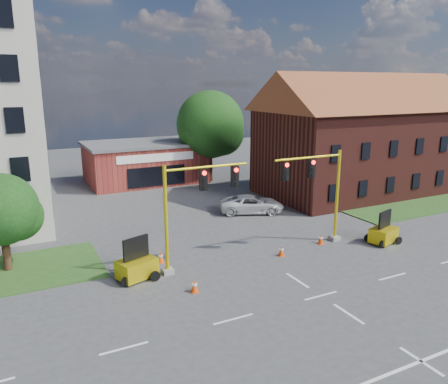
# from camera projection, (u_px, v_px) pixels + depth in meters

# --- Properties ---
(ground) EXTENTS (120.00, 120.00, 0.00)m
(ground) POSITION_uv_depth(u_px,v_px,m) (321.00, 296.00, 21.99)
(ground) COLOR #424245
(ground) RESTS_ON ground
(grass_verge_ne) EXTENTS (14.00, 4.00, 0.08)m
(grass_verge_ne) POSITION_uv_depth(u_px,v_px,m) (419.00, 207.00, 37.66)
(grass_verge_ne) COLOR #254B1C
(grass_verge_ne) RESTS_ON ground
(lane_markings) EXTENTS (60.00, 36.00, 0.01)m
(lane_markings) POSITION_uv_depth(u_px,v_px,m) (364.00, 324.00, 19.39)
(lane_markings) COLOR white
(lane_markings) RESTS_ON ground
(brick_shop) EXTENTS (12.40, 8.40, 4.30)m
(brick_shop) POSITION_uv_depth(u_px,v_px,m) (145.00, 162.00, 47.45)
(brick_shop) COLOR maroon
(brick_shop) RESTS_ON ground
(townhouse_row) EXTENTS (21.00, 11.00, 11.50)m
(townhouse_row) POSITION_uv_depth(u_px,v_px,m) (366.00, 131.00, 42.30)
(townhouse_row) COLOR #511E18
(townhouse_row) RESTS_ON ground
(tree_large) EXTENTS (7.61, 7.25, 9.79)m
(tree_large) POSITION_uv_depth(u_px,v_px,m) (213.00, 127.00, 47.04)
(tree_large) COLOR #3B2215
(tree_large) RESTS_ON ground
(tree_nw_front) EXTENTS (4.24, 4.03, 5.66)m
(tree_nw_front) POSITION_uv_depth(u_px,v_px,m) (5.00, 211.00, 24.28)
(tree_nw_front) COLOR #3B2215
(tree_nw_front) RESTS_ON ground
(signal_mast_west) EXTENTS (5.30, 0.60, 6.20)m
(signal_mast_west) POSITION_uv_depth(u_px,v_px,m) (194.00, 203.00, 24.34)
(signal_mast_west) COLOR gray
(signal_mast_west) RESTS_ON ground
(signal_mast_east) EXTENTS (5.30, 0.60, 6.20)m
(signal_mast_east) POSITION_uv_depth(u_px,v_px,m) (318.00, 187.00, 28.15)
(signal_mast_east) COLOR gray
(signal_mast_east) RESTS_ON ground
(trailer_west) EXTENTS (2.34, 1.91, 2.30)m
(trailer_west) POSITION_uv_depth(u_px,v_px,m) (137.00, 266.00, 23.77)
(trailer_west) COLOR yellow
(trailer_west) RESTS_ON ground
(trailer_east) EXTENTS (2.15, 1.73, 2.13)m
(trailer_east) POSITION_uv_depth(u_px,v_px,m) (383.00, 233.00, 29.17)
(trailer_east) COLOR yellow
(trailer_east) RESTS_ON ground
(cone_a) EXTENTS (0.40, 0.40, 0.70)m
(cone_a) POSITION_uv_depth(u_px,v_px,m) (195.00, 286.00, 22.30)
(cone_a) COLOR #FF4B0D
(cone_a) RESTS_ON ground
(cone_b) EXTENTS (0.40, 0.40, 0.70)m
(cone_b) POSITION_uv_depth(u_px,v_px,m) (161.00, 257.00, 26.00)
(cone_b) COLOR #FF4B0D
(cone_b) RESTS_ON ground
(cone_c) EXTENTS (0.40, 0.40, 0.70)m
(cone_c) POSITION_uv_depth(u_px,v_px,m) (321.00, 239.00, 29.05)
(cone_c) COLOR #FF4B0D
(cone_c) RESTS_ON ground
(cone_d) EXTENTS (0.40, 0.40, 0.70)m
(cone_d) POSITION_uv_depth(u_px,v_px,m) (281.00, 251.00, 27.03)
(cone_d) COLOR #FF4B0D
(cone_d) RESTS_ON ground
(pickup_white) EXTENTS (5.79, 4.28, 1.46)m
(pickup_white) POSITION_uv_depth(u_px,v_px,m) (252.00, 204.00, 36.05)
(pickup_white) COLOR white
(pickup_white) RESTS_ON ground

